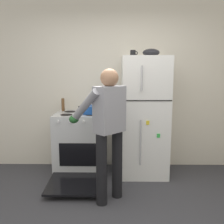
{
  "coord_description": "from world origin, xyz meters",
  "views": [
    {
      "loc": [
        -0.01,
        -2.16,
        1.57
      ],
      "look_at": [
        -0.06,
        1.32,
        1.0
      ],
      "focal_mm": 40.14,
      "sensor_mm": 36.0,
      "label": 1
    }
  ],
  "objects_px": {
    "stove_range": "(81,144)",
    "red_pot": "(90,110)",
    "person_cook": "(107,123)",
    "pepper_mill": "(63,105)",
    "coffee_mug": "(133,53)",
    "refrigerator": "(144,117)",
    "mixing_bowl": "(151,53)"
  },
  "relations": [
    {
      "from": "coffee_mug",
      "to": "mixing_bowl",
      "type": "height_order",
      "value": "mixing_bowl"
    },
    {
      "from": "stove_range",
      "to": "red_pot",
      "type": "relative_size",
      "value": 3.47
    },
    {
      "from": "stove_range",
      "to": "red_pot",
      "type": "height_order",
      "value": "red_pot"
    },
    {
      "from": "refrigerator",
      "to": "red_pot",
      "type": "relative_size",
      "value": 4.98
    },
    {
      "from": "refrigerator",
      "to": "person_cook",
      "type": "xyz_separation_m",
      "value": [
        -0.53,
        -0.83,
        0.07
      ]
    },
    {
      "from": "pepper_mill",
      "to": "mixing_bowl",
      "type": "bearing_deg",
      "value": -8.44
    },
    {
      "from": "person_cook",
      "to": "pepper_mill",
      "type": "xyz_separation_m",
      "value": [
        -0.73,
        1.03,
        0.09
      ]
    },
    {
      "from": "red_pot",
      "to": "coffee_mug",
      "type": "distance_m",
      "value": 1.04
    },
    {
      "from": "person_cook",
      "to": "pepper_mill",
      "type": "bearing_deg",
      "value": 125.53
    },
    {
      "from": "person_cook",
      "to": "coffee_mug",
      "type": "bearing_deg",
      "value": 67.86
    },
    {
      "from": "coffee_mug",
      "to": "pepper_mill",
      "type": "xyz_separation_m",
      "value": [
        -1.09,
        0.15,
        -0.78
      ]
    },
    {
      "from": "mixing_bowl",
      "to": "pepper_mill",
      "type": "bearing_deg",
      "value": 171.56
    },
    {
      "from": "stove_range",
      "to": "red_pot",
      "type": "bearing_deg",
      "value": -11.25
    },
    {
      "from": "red_pot",
      "to": "pepper_mill",
      "type": "bearing_deg",
      "value": 151.48
    },
    {
      "from": "stove_range",
      "to": "coffee_mug",
      "type": "relative_size",
      "value": 11.07
    },
    {
      "from": "refrigerator",
      "to": "mixing_bowl",
      "type": "relative_size",
      "value": 7.21
    },
    {
      "from": "refrigerator",
      "to": "stove_range",
      "type": "distance_m",
      "value": 1.06
    },
    {
      "from": "stove_range",
      "to": "person_cook",
      "type": "relative_size",
      "value": 0.78
    },
    {
      "from": "coffee_mug",
      "to": "person_cook",
      "type": "bearing_deg",
      "value": -112.14
    },
    {
      "from": "red_pot",
      "to": "mixing_bowl",
      "type": "bearing_deg",
      "value": 3.22
    },
    {
      "from": "refrigerator",
      "to": "mixing_bowl",
      "type": "height_order",
      "value": "mixing_bowl"
    },
    {
      "from": "coffee_mug",
      "to": "pepper_mill",
      "type": "height_order",
      "value": "coffee_mug"
    },
    {
      "from": "refrigerator",
      "to": "red_pot",
      "type": "bearing_deg",
      "value": -176.48
    },
    {
      "from": "person_cook",
      "to": "refrigerator",
      "type": "bearing_deg",
      "value": 57.14
    },
    {
      "from": "refrigerator",
      "to": "stove_range",
      "type": "bearing_deg",
      "value": -178.94
    },
    {
      "from": "stove_range",
      "to": "person_cook",
      "type": "height_order",
      "value": "person_cook"
    },
    {
      "from": "pepper_mill",
      "to": "coffee_mug",
      "type": "bearing_deg",
      "value": -7.83
    },
    {
      "from": "refrigerator",
      "to": "pepper_mill",
      "type": "relative_size",
      "value": 8.95
    },
    {
      "from": "pepper_mill",
      "to": "stove_range",
      "type": "bearing_deg",
      "value": -36.03
    },
    {
      "from": "red_pot",
      "to": "refrigerator",
      "type": "bearing_deg",
      "value": 3.52
    },
    {
      "from": "pepper_mill",
      "to": "mixing_bowl",
      "type": "relative_size",
      "value": 0.81
    },
    {
      "from": "refrigerator",
      "to": "pepper_mill",
      "type": "xyz_separation_m",
      "value": [
        -1.27,
        0.2,
        0.15
      ]
    }
  ]
}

